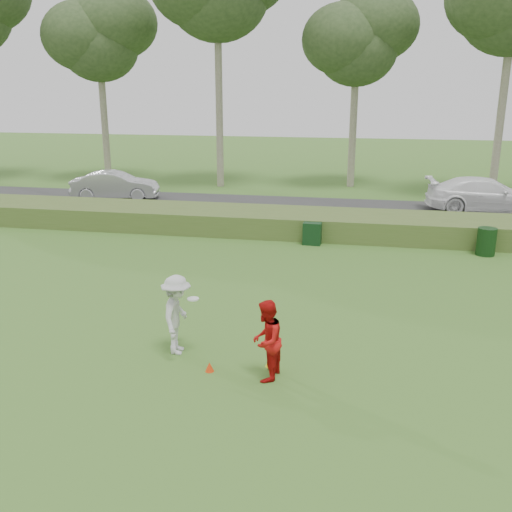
% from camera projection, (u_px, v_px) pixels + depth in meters
% --- Properties ---
extents(ground, '(120.00, 120.00, 0.00)m').
position_uv_depth(ground, '(222.00, 359.00, 13.05)').
color(ground, '#366722').
rests_on(ground, ground).
extents(reed_strip, '(80.00, 3.00, 0.90)m').
position_uv_depth(reed_strip, '(292.00, 223.00, 24.21)').
color(reed_strip, '#435F26').
rests_on(reed_strip, ground).
extents(park_road, '(80.00, 6.00, 0.06)m').
position_uv_depth(park_road, '(305.00, 209.00, 29.03)').
color(park_road, '#2D2D2D').
rests_on(park_road, ground).
extents(tree_2, '(6.50, 6.50, 12.00)m').
position_uv_depth(tree_2, '(98.00, 37.00, 35.65)').
color(tree_2, gray).
rests_on(tree_2, ground).
extents(tree_4, '(6.24, 6.24, 11.50)m').
position_uv_depth(tree_4, '(357.00, 40.00, 33.27)').
color(tree_4, gray).
rests_on(tree_4, ground).
extents(player_white, '(0.93, 1.27, 1.89)m').
position_uv_depth(player_white, '(177.00, 315.00, 13.14)').
color(player_white, silver).
rests_on(player_white, ground).
extents(player_red, '(0.77, 0.93, 1.76)m').
position_uv_depth(player_red, '(266.00, 341.00, 11.94)').
color(player_red, red).
rests_on(player_red, ground).
extents(cone_orange, '(0.19, 0.19, 0.21)m').
position_uv_depth(cone_orange, '(210.00, 367.00, 12.47)').
color(cone_orange, red).
rests_on(cone_orange, ground).
extents(cone_yellow, '(0.21, 0.21, 0.23)m').
position_uv_depth(cone_yellow, '(270.00, 362.00, 12.68)').
color(cone_yellow, yellow).
rests_on(cone_yellow, ground).
extents(utility_cabinet, '(0.73, 0.47, 0.88)m').
position_uv_depth(utility_cabinet, '(312.00, 234.00, 22.42)').
color(utility_cabinet, black).
rests_on(utility_cabinet, ground).
extents(trash_bin, '(0.81, 0.81, 1.03)m').
position_uv_depth(trash_bin, '(486.00, 242.00, 20.99)').
color(trash_bin, black).
rests_on(trash_bin, ground).
extents(car_mid, '(4.87, 2.56, 1.53)m').
position_uv_depth(car_mid, '(115.00, 185.00, 31.09)').
color(car_mid, silver).
rests_on(car_mid, park_road).
extents(car_right, '(5.83, 2.64, 1.66)m').
position_uv_depth(car_right, '(486.00, 195.00, 28.01)').
color(car_right, white).
rests_on(car_right, park_road).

